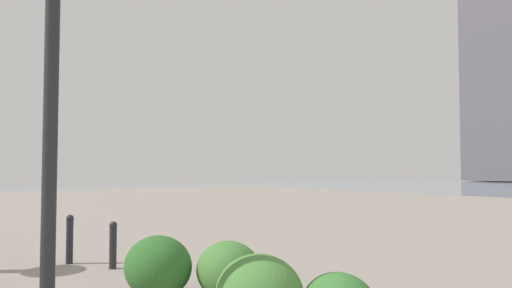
% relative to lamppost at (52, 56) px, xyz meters
% --- Properties ---
extents(lamppost, '(0.98, 0.28, 4.19)m').
position_rel_lamppost_xyz_m(lamppost, '(0.00, 0.00, 0.00)').
color(lamppost, '#232328').
rests_on(lamppost, ground).
extents(bollard_near, '(0.13, 0.13, 0.78)m').
position_rel_lamppost_xyz_m(bollard_near, '(2.97, -1.93, -2.37)').
color(bollard_near, '#232328').
rests_on(bollard_near, ground).
extents(bollard_mid, '(0.13, 0.13, 0.85)m').
position_rel_lamppost_xyz_m(bollard_mid, '(3.86, -1.52, -2.33)').
color(bollard_mid, '#232328').
rests_on(bollard_mid, ground).
extents(shrub_round, '(0.88, 0.79, 0.74)m').
position_rel_lamppost_xyz_m(shrub_round, '(0.18, -2.27, -2.40)').
color(shrub_round, '#477F38').
rests_on(shrub_round, ground).
extents(shrub_tall, '(0.94, 0.85, 0.80)m').
position_rel_lamppost_xyz_m(shrub_tall, '(0.83, -1.63, -2.38)').
color(shrub_tall, '#2D6628').
rests_on(shrub_tall, ground).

